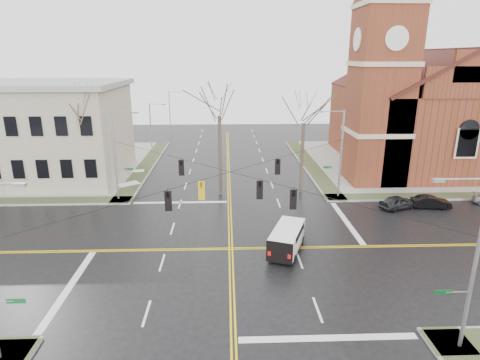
{
  "coord_description": "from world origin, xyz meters",
  "views": [
    {
      "loc": [
        -0.28,
        -28.09,
        14.23
      ],
      "look_at": [
        0.93,
        6.0,
        3.72
      ],
      "focal_mm": 30.0,
      "sensor_mm": 36.0,
      "label": 1
    }
  ],
  "objects_px": {
    "church": "(415,102)",
    "tree_nw_far": "(86,113)",
    "streetlight_north_a": "(152,130)",
    "parked_car_b": "(431,202)",
    "parked_car_a": "(398,202)",
    "signal_pole_ne": "(340,152)",
    "signal_pole_se": "(472,261)",
    "cargo_van": "(288,237)",
    "tree_nw_near": "(219,111)",
    "streetlight_north_b": "(171,111)",
    "tree_ne": "(304,119)",
    "signal_pole_nw": "(116,153)"
  },
  "relations": [
    {
      "from": "signal_pole_nw",
      "to": "parked_car_a",
      "type": "bearing_deg",
      "value": -7.16
    },
    {
      "from": "streetlight_north_b",
      "to": "tree_ne",
      "type": "distance_m",
      "value": 39.26
    },
    {
      "from": "parked_car_a",
      "to": "cargo_van",
      "type": "bearing_deg",
      "value": 102.71
    },
    {
      "from": "cargo_van",
      "to": "tree_nw_near",
      "type": "height_order",
      "value": "tree_nw_near"
    },
    {
      "from": "signal_pole_nw",
      "to": "church",
      "type": "bearing_deg",
      "value": 20.21
    },
    {
      "from": "church",
      "to": "streetlight_north_b",
      "type": "height_order",
      "value": "church"
    },
    {
      "from": "streetlight_north_b",
      "to": "parked_car_a",
      "type": "relative_size",
      "value": 2.07
    },
    {
      "from": "tree_ne",
      "to": "tree_nw_near",
      "type": "bearing_deg",
      "value": -176.79
    },
    {
      "from": "signal_pole_se",
      "to": "streetlight_north_a",
      "type": "bearing_deg",
      "value": 119.09
    },
    {
      "from": "signal_pole_ne",
      "to": "signal_pole_se",
      "type": "xyz_separation_m",
      "value": [
        0.0,
        -23.0,
        0.0
      ]
    },
    {
      "from": "tree_nw_far",
      "to": "parked_car_b",
      "type": "bearing_deg",
      "value": -8.84
    },
    {
      "from": "signal_pole_nw",
      "to": "streetlight_north_a",
      "type": "distance_m",
      "value": 16.52
    },
    {
      "from": "cargo_van",
      "to": "church",
      "type": "bearing_deg",
      "value": 71.79
    },
    {
      "from": "signal_pole_se",
      "to": "parked_car_b",
      "type": "relative_size",
      "value": 2.42
    },
    {
      "from": "signal_pole_se",
      "to": "parked_car_b",
      "type": "distance_m",
      "value": 21.78
    },
    {
      "from": "parked_car_b",
      "to": "signal_pole_ne",
      "type": "bearing_deg",
      "value": 74.51
    },
    {
      "from": "signal_pole_nw",
      "to": "parked_car_b",
      "type": "xyz_separation_m",
      "value": [
        31.08,
        -3.4,
        -4.34
      ]
    },
    {
      "from": "signal_pole_se",
      "to": "tree_ne",
      "type": "height_order",
      "value": "tree_ne"
    },
    {
      "from": "signal_pole_nw",
      "to": "signal_pole_se",
      "type": "xyz_separation_m",
      "value": [
        22.64,
        -23.0,
        0.0
      ]
    },
    {
      "from": "signal_pole_ne",
      "to": "cargo_van",
      "type": "xyz_separation_m",
      "value": [
        -7.0,
        -11.9,
        -3.83
      ]
    },
    {
      "from": "tree_nw_far",
      "to": "signal_pole_nw",
      "type": "bearing_deg",
      "value": -31.41
    },
    {
      "from": "signal_pole_nw",
      "to": "parked_car_b",
      "type": "relative_size",
      "value": 2.42
    },
    {
      "from": "streetlight_north_a",
      "to": "tree_nw_near",
      "type": "height_order",
      "value": "tree_nw_near"
    },
    {
      "from": "cargo_van",
      "to": "tree_ne",
      "type": "distance_m",
      "value": 15.99
    },
    {
      "from": "signal_pole_se",
      "to": "parked_car_a",
      "type": "height_order",
      "value": "signal_pole_se"
    },
    {
      "from": "church",
      "to": "signal_pole_ne",
      "type": "xyz_separation_m",
      "value": [
        -13.44,
        -13.28,
        -3.48
      ]
    },
    {
      "from": "streetlight_north_b",
      "to": "cargo_van",
      "type": "bearing_deg",
      "value": -72.81
    },
    {
      "from": "tree_nw_far",
      "to": "parked_car_a",
      "type": "bearing_deg",
      "value": -9.93
    },
    {
      "from": "signal_pole_nw",
      "to": "tree_nw_far",
      "type": "height_order",
      "value": "tree_nw_far"
    },
    {
      "from": "church",
      "to": "tree_nw_far",
      "type": "distance_m",
      "value": 40.86
    },
    {
      "from": "cargo_van",
      "to": "signal_pole_nw",
      "type": "bearing_deg",
      "value": 163.62
    },
    {
      "from": "cargo_van",
      "to": "tree_nw_far",
      "type": "xyz_separation_m",
      "value": [
        -18.8,
        13.82,
        7.66
      ]
    },
    {
      "from": "parked_car_a",
      "to": "tree_nw_near",
      "type": "relative_size",
      "value": 0.31
    },
    {
      "from": "signal_pole_se",
      "to": "tree_ne",
      "type": "distance_m",
      "value": 25.5
    },
    {
      "from": "church",
      "to": "tree_nw_far",
      "type": "relative_size",
      "value": 2.26
    },
    {
      "from": "parked_car_b",
      "to": "parked_car_a",
      "type": "bearing_deg",
      "value": 97.96
    },
    {
      "from": "parked_car_b",
      "to": "tree_nw_near",
      "type": "relative_size",
      "value": 0.3
    },
    {
      "from": "streetlight_north_b",
      "to": "streetlight_north_a",
      "type": "bearing_deg",
      "value": -90.0
    },
    {
      "from": "streetlight_north_a",
      "to": "tree_ne",
      "type": "relative_size",
      "value": 0.72
    },
    {
      "from": "cargo_van",
      "to": "tree_nw_near",
      "type": "distance_m",
      "value": 16.47
    },
    {
      "from": "tree_ne",
      "to": "parked_car_a",
      "type": "bearing_deg",
      "value": -33.08
    },
    {
      "from": "streetlight_north_a",
      "to": "tree_nw_near",
      "type": "xyz_separation_m",
      "value": [
        9.72,
        -14.92,
        4.51
      ]
    },
    {
      "from": "church",
      "to": "signal_pole_se",
      "type": "bearing_deg",
      "value": -110.33
    },
    {
      "from": "parked_car_a",
      "to": "streetlight_north_a",
      "type": "bearing_deg",
      "value": 31.53
    },
    {
      "from": "signal_pole_ne",
      "to": "signal_pole_se",
      "type": "distance_m",
      "value": 23.0
    },
    {
      "from": "streetlight_north_b",
      "to": "parked_car_a",
      "type": "xyz_separation_m",
      "value": [
        27.09,
        -39.99,
        -3.81
      ]
    },
    {
      "from": "streetlight_north_a",
      "to": "tree_ne",
      "type": "xyz_separation_m",
      "value": [
        18.55,
        -14.42,
        3.55
      ]
    },
    {
      "from": "tree_nw_near",
      "to": "streetlight_north_b",
      "type": "bearing_deg",
      "value": 105.56
    },
    {
      "from": "tree_nw_near",
      "to": "church",
      "type": "bearing_deg",
      "value": 24.48
    },
    {
      "from": "streetlight_north_a",
      "to": "parked_car_b",
      "type": "relative_size",
      "value": 2.16
    }
  ]
}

